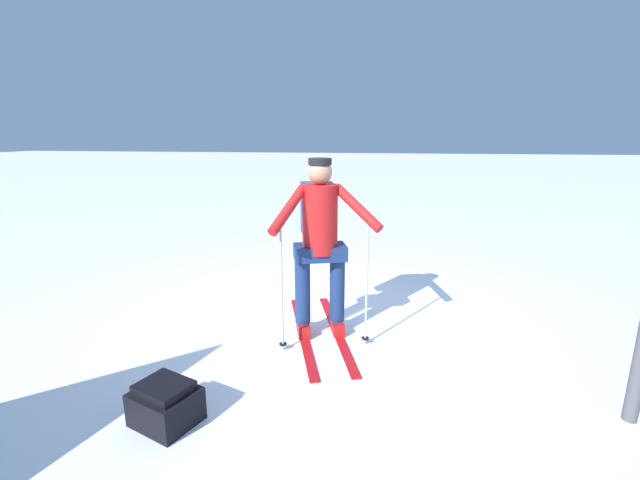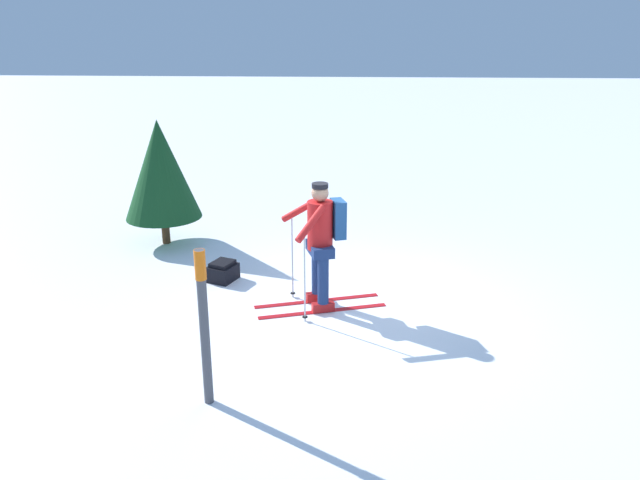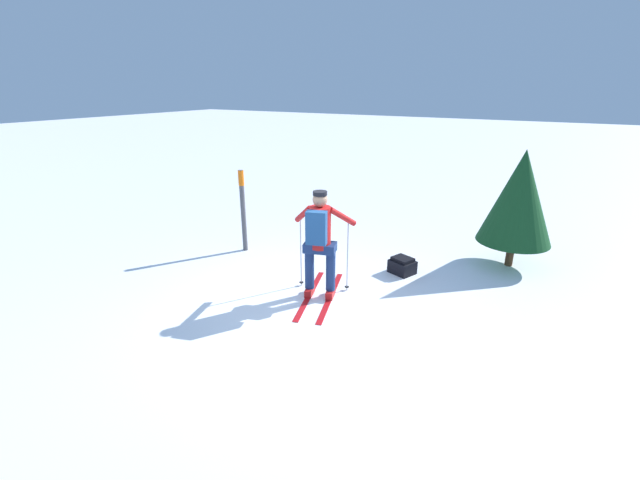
# 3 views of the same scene
# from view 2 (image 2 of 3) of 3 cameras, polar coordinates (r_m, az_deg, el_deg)

# --- Properties ---
(ground_plane) EXTENTS (80.00, 80.00, 0.00)m
(ground_plane) POSITION_cam_2_polar(r_m,az_deg,el_deg) (8.65, 2.95, -6.07)
(ground_plane) COLOR white
(skier) EXTENTS (1.82, 1.08, 1.74)m
(skier) POSITION_cam_2_polar(r_m,az_deg,el_deg) (8.26, 0.13, 0.23)
(skier) COLOR red
(skier) RESTS_ON ground_plane
(dropped_backpack) EXTENTS (0.48, 0.51, 0.30)m
(dropped_backpack) POSITION_cam_2_polar(r_m,az_deg,el_deg) (9.55, -8.88, -2.85)
(dropped_backpack) COLOR black
(dropped_backpack) RESTS_ON ground_plane
(trail_marker) EXTENTS (0.11, 0.11, 1.66)m
(trail_marker) POSITION_cam_2_polar(r_m,az_deg,el_deg) (6.25, -10.59, -6.95)
(trail_marker) COLOR #4C4C51
(trail_marker) RESTS_ON ground_plane
(pine_tree) EXTENTS (1.31, 1.31, 2.18)m
(pine_tree) POSITION_cam_2_polar(r_m,az_deg,el_deg) (11.06, -14.38, 6.25)
(pine_tree) COLOR #4C331E
(pine_tree) RESTS_ON ground_plane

